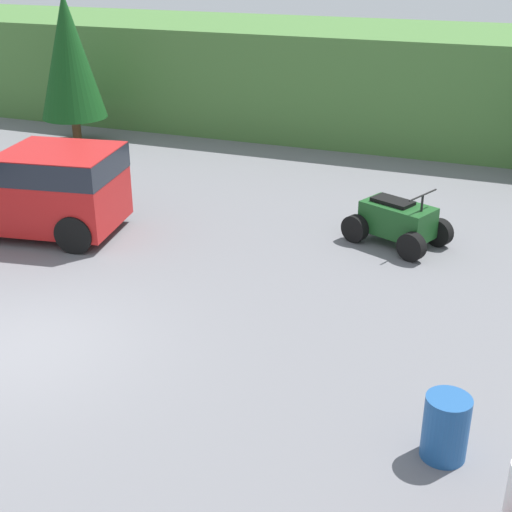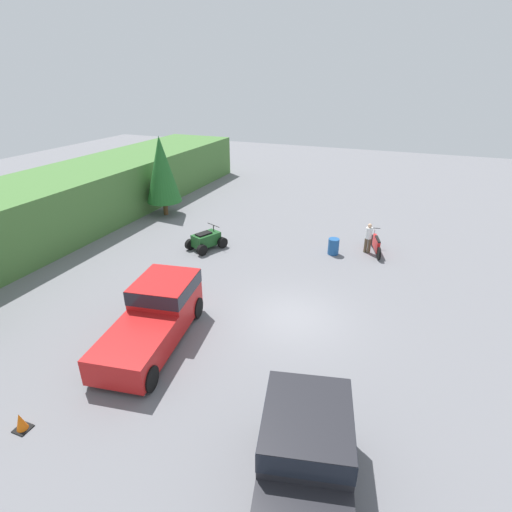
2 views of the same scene
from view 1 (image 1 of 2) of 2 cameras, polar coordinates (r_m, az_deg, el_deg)
name	(u,v)px [view 1 (image 1 of 2)]	position (r m, az deg, el deg)	size (l,w,h in m)	color
ground_plane	(22,347)	(12.22, -18.18, -6.95)	(80.00, 80.00, 0.00)	slate
hillside_backdrop	(312,76)	(25.31, 4.51, 14.13)	(44.00, 6.00, 3.37)	#477538
tree_left	(69,56)	(23.41, -14.73, 15.21)	(2.04, 2.04, 4.63)	brown
pickup_truck_red	(26,188)	(16.59, -17.95, 5.19)	(5.47, 2.90, 1.91)	red
quad_atv	(397,222)	(15.54, 11.23, 2.70)	(2.37, 1.98, 1.26)	black
steel_barrel	(446,427)	(9.50, 14.93, -13.11)	(0.58, 0.58, 0.88)	#1E5193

